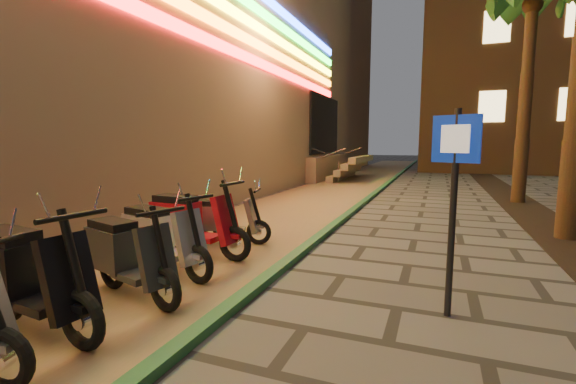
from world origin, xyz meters
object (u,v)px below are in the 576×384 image
at_px(scooter_7, 159,237).
at_px(scooter_6, 125,255).
at_px(pedestrian_sign, 454,184).
at_px(scooter_9, 221,219).
at_px(scooter_5, 24,275).
at_px(scooter_8, 190,222).

bearing_deg(scooter_7, scooter_6, -64.06).
bearing_deg(pedestrian_sign, scooter_9, 177.59).
distance_m(pedestrian_sign, scooter_6, 3.88).
xyz_separation_m(scooter_7, scooter_9, (-0.02, 1.73, -0.07)).
height_order(scooter_5, scooter_6, scooter_5).
distance_m(pedestrian_sign, scooter_7, 3.97).
height_order(scooter_7, scooter_9, scooter_7).
bearing_deg(scooter_6, pedestrian_sign, 28.35).
bearing_deg(scooter_5, pedestrian_sign, 31.53).
distance_m(scooter_7, scooter_8, 0.89).
relative_size(scooter_7, scooter_8, 0.93).
relative_size(pedestrian_sign, scooter_5, 1.20).
xyz_separation_m(pedestrian_sign, scooter_7, (-3.86, 0.01, -0.91)).
bearing_deg(scooter_5, scooter_8, 96.63).
xyz_separation_m(scooter_7, scooter_8, (-0.11, 0.89, 0.04)).
xyz_separation_m(scooter_6, scooter_8, (-0.29, 1.72, 0.05)).
bearing_deg(scooter_9, scooter_5, -105.99).
xyz_separation_m(pedestrian_sign, scooter_6, (-3.68, -0.82, -0.92)).
bearing_deg(scooter_8, scooter_5, -86.63).
bearing_deg(scooter_9, scooter_8, -110.95).
relative_size(scooter_6, scooter_8, 0.91).
bearing_deg(pedestrian_sign, scooter_8, -171.01).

